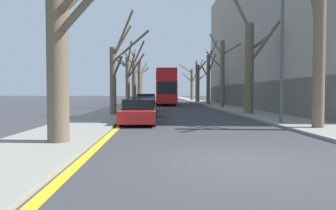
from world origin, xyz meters
TOP-DOWN VIEW (x-y plane):
  - ground_plane at (0.00, 0.00)m, footprint 300.00×300.00m
  - sidewalk_left at (-5.37, 50.00)m, footprint 3.10×120.00m
  - sidewalk_right at (5.37, 50.00)m, footprint 3.10×120.00m
  - building_facade_right at (11.91, 26.18)m, footprint 10.08×37.63m
  - kerb_line_stripe at (-3.64, 50.00)m, footprint 0.24×120.00m
  - street_tree_left_0 at (-4.76, 2.39)m, footprint 3.20×2.86m
  - street_tree_left_1 at (-4.61, 14.59)m, footprint 2.75×2.32m
  - street_tree_left_2 at (-4.81, 26.69)m, footprint 3.35×2.59m
  - street_tree_left_3 at (-4.90, 37.51)m, footprint 2.83×3.79m
  - street_tree_left_4 at (-4.76, 49.30)m, footprint 3.18×3.05m
  - street_tree_left_5 at (-5.03, 60.97)m, footprint 3.44×2.16m
  - street_tree_right_0 at (5.12, 6.28)m, footprint 1.80×3.70m
  - street_tree_right_1 at (4.85, 15.86)m, footprint 3.30×2.46m
  - street_tree_right_2 at (4.96, 26.26)m, footprint 4.04×2.34m
  - street_tree_right_3 at (5.09, 35.80)m, footprint 2.70×2.92m
  - street_tree_right_4 at (4.95, 45.78)m, footprint 2.94×3.18m
  - street_tree_right_5 at (4.90, 55.31)m, footprint 3.59×2.00m
  - double_decker_bus at (-0.68, 34.77)m, footprint 2.45×11.04m
  - parked_car_0 at (-2.77, 9.17)m, footprint 1.74×4.07m
  - parked_car_1 at (-2.77, 14.84)m, footprint 1.81×4.46m
  - parked_car_2 at (-2.77, 21.14)m, footprint 1.73×4.11m
  - lamp_post at (4.18, 8.41)m, footprint 1.40×0.20m

SIDE VIEW (x-z plane):
  - ground_plane at x=0.00m, z-range 0.00..0.00m
  - kerb_line_stripe at x=-3.64m, z-range 0.00..0.01m
  - sidewalk_left at x=-5.37m, z-range 0.00..0.12m
  - sidewalk_right at x=5.37m, z-range 0.00..0.12m
  - parked_car_0 at x=-2.77m, z-range -0.03..1.25m
  - parked_car_1 at x=-2.77m, z-range -0.03..1.27m
  - parked_car_2 at x=-2.77m, z-range -0.05..1.45m
  - double_decker_bus at x=-0.68m, z-range 0.29..4.71m
  - street_tree_left_1 at x=-4.61m, z-range -0.60..6.35m
  - street_tree_left_2 at x=-4.81m, z-range -0.30..6.53m
  - street_tree_right_5 at x=4.90m, z-range -0.22..6.89m
  - street_tree_left_0 at x=-4.76m, z-range -0.06..6.81m
  - street_tree_right_4 at x=4.95m, z-range -0.08..7.04m
  - street_tree_left_5 at x=-5.03m, z-range -0.45..7.50m
  - street_tree_right_0 at x=5.12m, z-range -0.36..7.65m
  - street_tree_left_3 at x=-4.90m, z-range -0.60..7.91m
  - street_tree_right_1 at x=4.85m, z-range -1.02..8.41m
  - street_tree_right_3 at x=5.09m, z-range -0.59..8.09m
  - street_tree_left_4 at x=-4.76m, z-range -0.56..8.18m
  - street_tree_right_2 at x=4.96m, z-range -0.17..7.80m
  - lamp_post at x=4.18m, z-range 0.45..7.66m
  - building_facade_right at x=11.91m, z-range -0.01..15.21m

